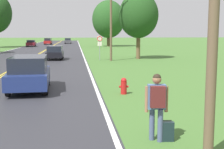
% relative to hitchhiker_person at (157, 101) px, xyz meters
% --- Properties ---
extents(hitchhiker_person, '(0.62, 0.46, 1.83)m').
position_rel_hitchhiker_person_xyz_m(hitchhiker_person, '(0.00, 0.00, 0.00)').
color(hitchhiker_person, '#475175').
rests_on(hitchhiker_person, ground).
extents(suitcase, '(0.44, 0.20, 0.58)m').
position_rel_hitchhiker_person_xyz_m(suitcase, '(0.26, -0.02, -0.85)').
color(suitcase, '#19282D').
rests_on(suitcase, ground).
extents(fire_hydrant, '(0.45, 0.29, 0.79)m').
position_rel_hitchhiker_person_xyz_m(fire_hydrant, '(0.15, 6.59, -0.72)').
color(fire_hydrant, red).
rests_on(fire_hydrant, ground).
extents(traffic_sign, '(0.60, 0.10, 2.61)m').
position_rel_hitchhiker_person_xyz_m(traffic_sign, '(0.50, 25.50, 0.85)').
color(traffic_sign, gray).
rests_on(traffic_sign, ground).
extents(utility_pole_midground, '(1.80, 0.24, 8.81)m').
position_rel_hitchhiker_person_xyz_m(utility_pole_midground, '(1.63, 24.66, 3.44)').
color(utility_pole_midground, brown).
rests_on(utility_pole_midground, ground).
extents(tree_left_verge, '(4.41, 4.41, 7.40)m').
position_rel_hitchhiker_person_xyz_m(tree_left_verge, '(4.96, 26.73, 3.73)').
color(tree_left_verge, brown).
rests_on(tree_left_verge, ground).
extents(tree_far_back, '(7.08, 7.08, 9.97)m').
position_rel_hitchhiker_person_xyz_m(tree_far_back, '(5.21, 60.35, 4.77)').
color(tree_far_back, brown).
rests_on(tree_far_back, ground).
extents(car_dark_blue_van_approaching, '(2.14, 4.69, 1.74)m').
position_rel_hitchhiker_person_xyz_m(car_dark_blue_van_approaching, '(-4.45, 8.14, -0.20)').
color(car_dark_blue_van_approaching, black).
rests_on(car_dark_blue_van_approaching, ground).
extents(car_black_van_mid_far, '(1.78, 3.97, 1.51)m').
position_rel_hitchhiker_person_xyz_m(car_black_van_mid_far, '(-4.33, 26.84, -0.31)').
color(car_black_van_mid_far, black).
rests_on(car_black_van_mid_far, ground).
extents(car_maroon_sedan_receding, '(2.04, 4.80, 1.40)m').
position_rel_hitchhiker_person_xyz_m(car_maroon_sedan_receding, '(-11.59, 61.77, -0.39)').
color(car_maroon_sedan_receding, black).
rests_on(car_maroon_sedan_receding, ground).
extents(car_red_suv_distant, '(1.87, 4.10, 1.63)m').
position_rel_hitchhiker_person_xyz_m(car_red_suv_distant, '(-8.92, 73.21, -0.26)').
color(car_red_suv_distant, black).
rests_on(car_red_suv_distant, ground).
extents(car_dark_grey_hatchback_horizon, '(1.83, 4.18, 1.49)m').
position_rel_hitchhiker_person_xyz_m(car_dark_grey_hatchback_horizon, '(-4.06, 80.57, -0.32)').
color(car_dark_grey_hatchback_horizon, black).
rests_on(car_dark_grey_hatchback_horizon, ground).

